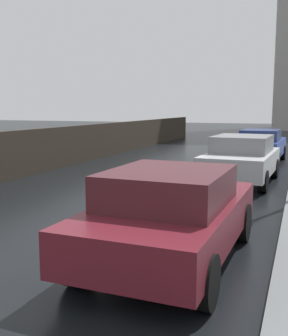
{
  "coord_description": "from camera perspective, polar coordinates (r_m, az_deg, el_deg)",
  "views": [
    {
      "loc": [
        4.27,
        -1.02,
        2.27
      ],
      "look_at": [
        0.97,
        7.56,
        0.92
      ],
      "focal_mm": 43.92,
      "sensor_mm": 36.0,
      "label": 1
    }
  ],
  "objects": [
    {
      "name": "car_silver_behind_camera",
      "position": [
        12.85,
        13.39,
        1.33
      ],
      "size": [
        2.05,
        4.05,
        1.43
      ],
      "rotation": [
        0.0,
        0.0,
        -0.05
      ],
      "color": "#B2B5BA",
      "rests_on": "ground"
    },
    {
      "name": "car_blue_far_ahead",
      "position": [
        17.84,
        15.95,
        3.05
      ],
      "size": [
        1.87,
        4.04,
        1.38
      ],
      "rotation": [
        0.0,
        0.0,
        -0.04
      ],
      "color": "navy",
      "rests_on": "ground"
    },
    {
      "name": "car_maroon_mid_road",
      "position": [
        6.1,
        3.78,
        -6.28
      ],
      "size": [
        1.97,
        4.01,
        1.4
      ],
      "rotation": [
        0.0,
        0.0,
        -0.02
      ],
      "color": "maroon",
      "rests_on": "ground"
    }
  ]
}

